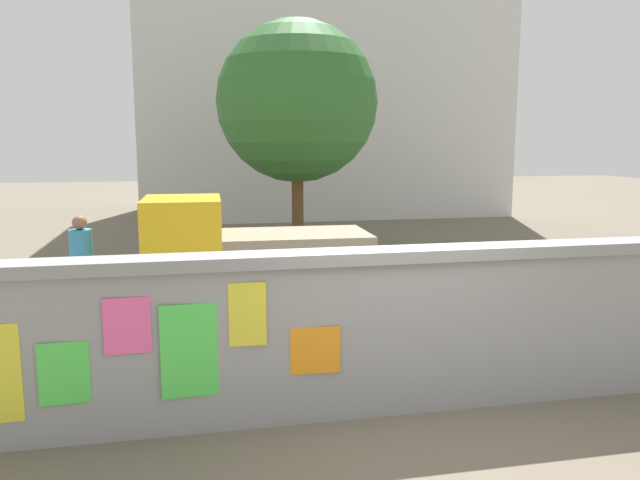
# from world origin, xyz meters

# --- Properties ---
(ground) EXTENTS (60.00, 60.00, 0.00)m
(ground) POSITION_xyz_m (0.00, 8.00, 0.00)
(ground) COLOR #6B6051
(poster_wall) EXTENTS (8.54, 0.42, 1.69)m
(poster_wall) POSITION_xyz_m (-0.01, -0.00, 0.87)
(poster_wall) COLOR gray
(poster_wall) RESTS_ON ground
(auto_rickshaw_truck) EXTENTS (3.65, 1.61, 1.85)m
(auto_rickshaw_truck) POSITION_xyz_m (-1.19, 4.23, 0.90)
(auto_rickshaw_truck) COLOR black
(auto_rickshaw_truck) RESTS_ON ground
(motorcycle) EXTENTS (1.90, 0.56, 0.87)m
(motorcycle) POSITION_xyz_m (2.06, 2.96, 0.46)
(motorcycle) COLOR black
(motorcycle) RESTS_ON ground
(bicycle_near) EXTENTS (1.70, 0.44, 0.95)m
(bicycle_near) POSITION_xyz_m (-3.62, 1.98, 0.36)
(bicycle_near) COLOR black
(bicycle_near) RESTS_ON ground
(bicycle_far) EXTENTS (1.70, 0.44, 0.95)m
(bicycle_far) POSITION_xyz_m (3.54, 4.23, 0.36)
(bicycle_far) COLOR black
(bicycle_far) RESTS_ON ground
(person_walking) EXTENTS (0.47, 0.47, 1.62)m
(person_walking) POSITION_xyz_m (-3.71, 4.18, 0.99)
(person_walking) COLOR #3F994C
(person_walking) RESTS_ON ground
(tree_roadside) EXTENTS (3.98, 3.98, 5.68)m
(tree_roadside) POSITION_xyz_m (0.63, 9.78, 3.68)
(tree_roadside) COLOR brown
(tree_roadside) RESTS_ON ground
(building_background) EXTENTS (13.34, 6.75, 9.46)m
(building_background) POSITION_xyz_m (2.88, 18.08, 4.75)
(building_background) COLOR silver
(building_background) RESTS_ON ground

